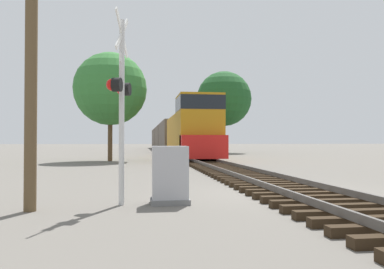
{
  "coord_description": "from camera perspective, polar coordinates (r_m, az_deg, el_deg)",
  "views": [
    {
      "loc": [
        -4.0,
        -9.64,
        1.4
      ],
      "look_at": [
        -1.63,
        7.41,
        1.72
      ],
      "focal_mm": 35.0,
      "sensor_mm": 36.0,
      "label": 1
    }
  ],
  "objects": [
    {
      "name": "utility_pole",
      "position": [
        8.51,
        -23.27,
        15.65
      ],
      "size": [
        1.8,
        0.24,
        7.31
      ],
      "color": "brown",
      "rests_on": "ground"
    },
    {
      "name": "ground_plane",
      "position": [
        10.53,
        14.68,
        -8.65
      ],
      "size": [
        400.0,
        400.0,
        0.0
      ],
      "primitive_type": "plane",
      "color": "#666059"
    },
    {
      "name": "tree_mid_background",
      "position": [
        46.12,
        4.89,
        5.43
      ],
      "size": [
        6.69,
        6.69,
        9.97
      ],
      "color": "brown",
      "rests_on": "ground"
    },
    {
      "name": "relay_cabinet",
      "position": [
        8.44,
        -3.39,
        -6.24
      ],
      "size": [
        0.87,
        0.65,
        1.29
      ],
      "color": "slate",
      "rests_on": "ground"
    },
    {
      "name": "tree_far_right",
      "position": [
        27.58,
        -12.34,
        6.78
      ],
      "size": [
        5.2,
        5.2,
        7.76
      ],
      "color": "brown",
      "rests_on": "ground"
    },
    {
      "name": "rail_track_bed",
      "position": [
        10.51,
        14.67,
        -7.92
      ],
      "size": [
        2.6,
        160.0,
        0.31
      ],
      "color": "black",
      "rests_on": "ground"
    },
    {
      "name": "freight_train",
      "position": [
        52.97,
        -3.59,
        -0.4
      ],
      "size": [
        2.97,
        61.24,
        4.56
      ],
      "color": "#B77A14",
      "rests_on": "ground"
    },
    {
      "name": "crossing_signal_near",
      "position": [
        8.46,
        -10.83,
        6.05
      ],
      "size": [
        0.52,
        1.01,
        4.25
      ],
      "rotation": [
        0.0,
        0.0,
        -1.81
      ],
      "color": "silver",
      "rests_on": "ground"
    }
  ]
}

